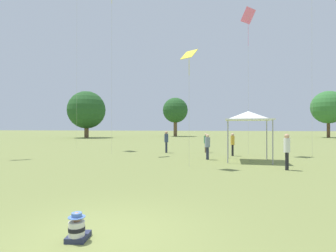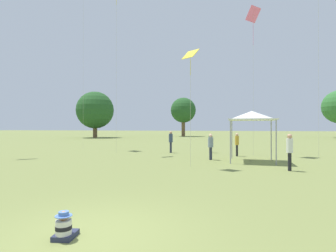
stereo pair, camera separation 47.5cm
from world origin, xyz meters
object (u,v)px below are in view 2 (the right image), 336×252
(person_standing_4, at_px, (171,140))
(kite_3, at_px, (190,58))
(seated_toddler, at_px, (64,227))
(distant_tree_2, at_px, (183,110))
(person_standing_2, at_px, (211,141))
(distant_tree_0, at_px, (95,110))
(person_standing_3, at_px, (237,142))
(kite_1, at_px, (253,18))
(canopy_tent, at_px, (252,116))
(person_standing_5, at_px, (211,145))
(person_standing_1, at_px, (290,148))

(person_standing_4, bearing_deg, kite_3, 147.01)
(seated_toddler, distance_m, person_standing_4, 17.41)
(seated_toddler, relative_size, distant_tree_2, 0.06)
(person_standing_2, distance_m, distant_tree_0, 37.51)
(person_standing_3, height_order, distant_tree_0, distant_tree_0)
(person_standing_4, relative_size, kite_1, 0.16)
(canopy_tent, bearing_deg, kite_1, 84.04)
(person_standing_3, xyz_separation_m, person_standing_5, (-1.78, -2.63, -0.04))
(person_standing_2, relative_size, person_standing_3, 0.95)
(person_standing_4, bearing_deg, person_standing_2, -128.50)
(kite_1, xyz_separation_m, kite_3, (-3.90, -7.36, -4.78))
(person_standing_2, bearing_deg, person_standing_1, -156.09)
(person_standing_4, distance_m, kite_1, 11.78)
(person_standing_1, relative_size, distant_tree_2, 0.20)
(seated_toddler, xyz_separation_m, person_standing_3, (3.70, 15.88, 0.83))
(canopy_tent, xyz_separation_m, distant_tree_0, (-28.72, 32.15, 2.83))
(person_standing_2, relative_size, person_standing_5, 0.96)
(person_standing_4, bearing_deg, kite_1, -145.49)
(person_standing_2, height_order, canopy_tent, canopy_tent)
(seated_toddler, bearing_deg, person_standing_5, 73.30)
(seated_toddler, bearing_deg, kite_3, 75.21)
(person_standing_5, height_order, distant_tree_0, distant_tree_0)
(person_standing_5, relative_size, canopy_tent, 0.53)
(canopy_tent, xyz_separation_m, kite_3, (-3.47, -3.21, 3.11))
(person_standing_4, xyz_separation_m, canopy_tent, (6.29, -4.41, 1.79))
(person_standing_1, xyz_separation_m, person_standing_3, (-2.40, 6.23, -0.07))
(person_standing_5, bearing_deg, kite_1, 116.23)
(canopy_tent, distance_m, distant_tree_2, 45.38)
(seated_toddler, relative_size, distant_tree_0, 0.06)
(person_standing_2, xyz_separation_m, person_standing_3, (2.13, -2.29, 0.08))
(kite_1, distance_m, distant_tree_0, 40.73)
(person_standing_5, distance_m, kite_1, 10.92)
(kite_3, height_order, distant_tree_2, distant_tree_2)
(canopy_tent, distance_m, kite_3, 5.65)
(seated_toddler, height_order, kite_1, kite_1)
(person_standing_2, bearing_deg, person_standing_4, 100.70)
(distant_tree_2, bearing_deg, seated_toddler, -82.41)
(person_standing_4, relative_size, distant_tree_0, 0.19)
(seated_toddler, height_order, person_standing_3, person_standing_3)
(seated_toddler, xyz_separation_m, person_standing_4, (-1.74, 17.29, 0.89))
(person_standing_1, xyz_separation_m, person_standing_2, (-4.53, 8.52, -0.15))
(canopy_tent, height_order, kite_3, kite_3)
(canopy_tent, bearing_deg, kite_3, -137.19)
(person_standing_3, distance_m, kite_1, 9.89)
(person_standing_1, xyz_separation_m, person_standing_5, (-4.18, 3.59, -0.11))
(seated_toddler, height_order, person_standing_5, person_standing_5)
(canopy_tent, relative_size, kite_3, 0.50)
(seated_toddler, height_order, kite_3, kite_3)
(distant_tree_0, bearing_deg, kite_1, -43.84)
(person_standing_1, height_order, person_standing_2, person_standing_1)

